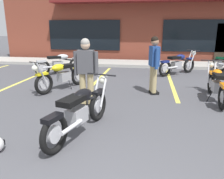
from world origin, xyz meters
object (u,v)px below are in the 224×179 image
motorcycle_foreground_classic (80,110)px  motorcycle_blue_standard (178,63)px  person_in_black_shirt (154,62)px  motorcycle_silver_naked (217,84)px  motorcycle_black_cruiser (62,75)px  motorcycle_green_cafe_racer (60,63)px  person_by_back_row (86,69)px

motorcycle_foreground_classic → motorcycle_blue_standard: 6.37m
person_in_black_shirt → motorcycle_silver_naked: bearing=-11.2°
motorcycle_blue_standard → person_in_black_shirt: bearing=-108.8°
motorcycle_black_cruiser → person_in_black_shirt: size_ratio=1.16×
motorcycle_black_cruiser → motorcycle_blue_standard: 4.91m
motorcycle_black_cruiser → person_in_black_shirt: person_in_black_shirt is taller
motorcycle_green_cafe_racer → person_in_black_shirt: person_in_black_shirt is taller
motorcycle_blue_standard → person_in_black_shirt: (-1.04, -3.04, 0.49)m
motorcycle_green_cafe_racer → person_by_back_row: 4.32m
motorcycle_green_cafe_racer → motorcycle_black_cruiser: bearing=-67.0°
motorcycle_black_cruiser → person_in_black_shirt: (2.83, -0.02, 0.49)m
motorcycle_silver_naked → motorcycle_green_cafe_racer: (-5.49, 2.64, 0.00)m
motorcycle_silver_naked → motorcycle_blue_standard: 3.43m
motorcycle_foreground_classic → motorcycle_green_cafe_racer: size_ratio=1.17×
motorcycle_foreground_classic → motorcycle_silver_naked: size_ratio=0.98×
motorcycle_black_cruiser → motorcycle_green_cafe_racer: size_ratio=1.11×
motorcycle_foreground_classic → person_by_back_row: size_ratio=1.24×
motorcycle_black_cruiser → motorcycle_blue_standard: size_ratio=1.15×
motorcycle_foreground_classic → motorcycle_silver_naked: same height
motorcycle_black_cruiser → person_by_back_row: (1.21, -1.40, 0.49)m
motorcycle_black_cruiser → person_by_back_row: 1.92m
motorcycle_foreground_classic → person_by_back_row: 1.59m
motorcycle_blue_standard → person_in_black_shirt: 3.25m
motorcycle_blue_standard → person_in_black_shirt: person_in_black_shirt is taller
motorcycle_black_cruiser → motorcycle_green_cafe_racer: 2.49m
motorcycle_silver_naked → person_in_black_shirt: size_ratio=1.26×
person_by_back_row → motorcycle_green_cafe_racer: bearing=120.6°
motorcycle_silver_naked → person_in_black_shirt: bearing=168.8°
motorcycle_foreground_classic → person_in_black_shirt: 3.20m
motorcycle_silver_naked → motorcycle_blue_standard: bearing=100.8°
motorcycle_silver_naked → person_by_back_row: 3.50m
person_by_back_row → motorcycle_blue_standard: bearing=59.0°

